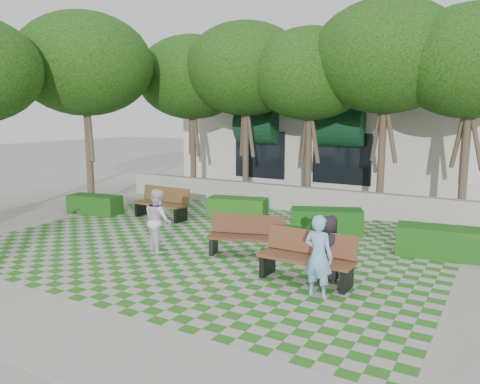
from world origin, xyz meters
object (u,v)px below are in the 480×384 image
Objects in this scene: bench_east at (307,258)px; bench_west at (162,203)px; hedge_east at (442,242)px; person_white at (158,220)px; hedge_midright at (326,221)px; hedge_west at (95,204)px; bench_mid at (246,236)px; hedge_midleft at (237,208)px; person_blue at (318,256)px; person_dark at (329,248)px.

bench_west is at bearing 155.38° from bench_east.
bench_west reaches higher than hedge_east.
bench_east is 4.16m from person_white.
bench_west is (-6.58, 3.19, -0.00)m from bench_east.
hedge_midright is at bearing 105.72° from bench_east.
bench_east is at bearing -124.08° from hedge_east.
bench_east reaches higher than hedge_west.
hedge_midright is 5.05m from person_white.
hedge_midleft is (-2.36, 3.54, -0.13)m from bench_mid.
person_blue is at bearing -25.32° from bench_west.
hedge_east is at bearing -105.75° from person_blue.
person_blue is at bearing -71.89° from hedge_midright.
bench_mid is at bearing 155.43° from bench_east.
bench_east is 6.31m from hedge_midleft.
person_white is (-4.66, 0.82, 0.00)m from person_blue.
bench_east is 1.26× the size of person_blue.
hedge_midleft is at bearing -40.36° from person_dark.
hedge_midleft is 5.12m from hedge_west.
person_dark is 4.52m from person_white.
person_white is at bearing -48.17° from bench_west.
bench_mid is 1.40× the size of person_dark.
hedge_midleft is 4.42m from person_white.
hedge_midleft is (-4.40, 4.52, -0.17)m from bench_east.
hedge_east is 1.31× the size of person_white.
hedge_midleft is (-3.34, 0.43, -0.02)m from hedge_midright.
hedge_midright is 8.21m from hedge_west.
bench_mid is (-2.03, 0.98, -0.04)m from bench_east.
person_dark is at bearing -74.11° from person_blue.
hedge_midleft is 1.41× the size of person_dark.
bench_east reaches higher than hedge_midleft.
hedge_midleft is 1.05× the size of hedge_west.
person_blue is (0.51, -0.70, 0.30)m from bench_east.
bench_west reaches higher than hedge_midright.
person_white is (-4.52, -0.15, 0.11)m from person_dark.
person_dark is at bearing -13.47° from hedge_west.
hedge_west is (-4.73, -1.97, -0.02)m from hedge_midleft.
bench_east is 1.44× the size of person_dark.
hedge_midright is 1.28× the size of person_blue.
hedge_east is at bearing 3.76° from hedge_west.
bench_west reaches higher than hedge_midleft.
hedge_midleft is at bearing 34.88° from bench_west.
hedge_east is at bearing -120.42° from person_dark.
person_dark is at bearing -19.31° from bench_west.
hedge_midright reaches higher than hedge_midleft.
bench_west is 7.53m from person_dark.
person_blue is 1.00× the size of person_white.
person_dark is at bearing -147.80° from person_white.
person_blue reaches higher than person_dark.
person_blue reaches higher than hedge_midright.
bench_mid is 2.51m from person_dark.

